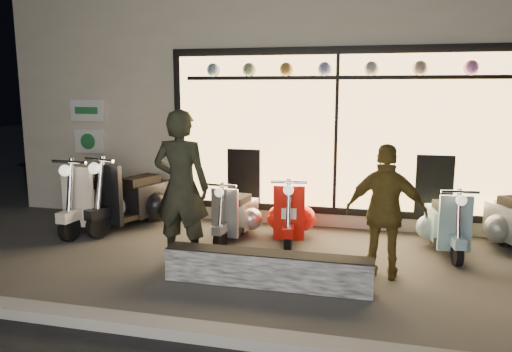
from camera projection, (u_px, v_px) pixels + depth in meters
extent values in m
plane|color=#383533|center=(257.00, 264.00, 6.43)|extent=(40.00, 40.00, 0.00)
cube|color=slate|center=(203.00, 333.00, 4.51)|extent=(40.00, 0.25, 0.12)
cube|color=beige|center=(312.00, 99.00, 10.86)|extent=(10.00, 6.00, 4.00)
cube|color=black|center=(336.00, 133.00, 7.86)|extent=(5.45, 0.06, 2.65)
cube|color=#FFBF6B|center=(336.00, 133.00, 7.82)|extent=(5.20, 0.04, 2.40)
cube|color=black|center=(338.00, 78.00, 7.63)|extent=(4.90, 0.06, 0.06)
cube|color=white|center=(87.00, 110.00, 8.84)|extent=(0.65, 0.04, 0.38)
cube|color=white|center=(89.00, 141.00, 8.94)|extent=(0.55, 0.04, 0.42)
cube|color=black|center=(267.00, 269.00, 5.71)|extent=(2.39, 0.28, 0.40)
cylinder|color=black|center=(220.00, 239.00, 7.01)|extent=(0.12, 0.30, 0.29)
cylinder|color=black|center=(243.00, 224.00, 7.81)|extent=(0.14, 0.30, 0.29)
cube|color=#A6A6AB|center=(225.00, 213.00, 7.12)|extent=(0.40, 0.10, 0.71)
cube|color=#A6A6AB|center=(241.00, 214.00, 7.70)|extent=(0.43, 0.64, 0.40)
cube|color=black|center=(239.00, 200.00, 7.57)|extent=(0.29, 0.51, 0.10)
sphere|color=#FFF2CC|center=(219.00, 192.00, 6.88)|extent=(0.14, 0.14, 0.13)
cylinder|color=black|center=(288.00, 243.00, 6.81)|extent=(0.13, 0.33, 0.32)
cylinder|color=black|center=(291.00, 224.00, 7.73)|extent=(0.15, 0.33, 0.32)
cube|color=red|center=(289.00, 213.00, 6.94)|extent=(0.44, 0.12, 0.77)
cube|color=red|center=(291.00, 213.00, 7.61)|extent=(0.48, 0.71, 0.43)
cube|color=black|center=(291.00, 198.00, 7.47)|extent=(0.33, 0.56, 0.11)
sphere|color=#FFF2CC|center=(288.00, 190.00, 6.67)|extent=(0.16, 0.16, 0.14)
cylinder|color=black|center=(98.00, 226.00, 7.52)|extent=(0.23, 0.40, 0.39)
cylinder|color=black|center=(152.00, 211.00, 8.46)|extent=(0.25, 0.41, 0.39)
cube|color=black|center=(109.00, 194.00, 7.64)|extent=(0.52, 0.24, 0.93)
cube|color=black|center=(146.00, 198.00, 8.32)|extent=(0.70, 0.90, 0.52)
cube|color=black|center=(141.00, 180.00, 8.17)|extent=(0.50, 0.70, 0.14)
sphere|color=#FFF2CC|center=(94.00, 168.00, 7.35)|extent=(0.22, 0.22, 0.17)
cylinder|color=black|center=(69.00, 229.00, 7.38)|extent=(0.14, 0.39, 0.38)
cylinder|color=black|center=(114.00, 211.00, 8.43)|extent=(0.16, 0.39, 0.38)
cube|color=#F2E4C6|center=(78.00, 197.00, 7.53)|extent=(0.52, 0.12, 0.92)
cube|color=#F2E4C6|center=(109.00, 199.00, 8.28)|extent=(0.53, 0.82, 0.52)
cube|color=black|center=(104.00, 182.00, 8.12)|extent=(0.36, 0.65, 0.13)
sphere|color=#FFF2CC|center=(65.00, 171.00, 7.22)|extent=(0.18, 0.18, 0.17)
cylinder|color=black|center=(457.00, 254.00, 6.36)|extent=(0.13, 0.32, 0.31)
cylinder|color=black|center=(440.00, 234.00, 7.25)|extent=(0.15, 0.32, 0.31)
cube|color=#8AB7C4|center=(455.00, 223.00, 6.49)|extent=(0.42, 0.12, 0.74)
cube|color=#8AB7C4|center=(442.00, 223.00, 7.13)|extent=(0.46, 0.68, 0.42)
cube|color=black|center=(445.00, 207.00, 7.00)|extent=(0.32, 0.54, 0.11)
sphere|color=#FFF2CC|center=(461.00, 200.00, 6.23)|extent=(0.15, 0.15, 0.14)
cylinder|color=black|center=(506.00, 235.00, 7.13)|extent=(0.26, 0.37, 0.35)
imported|color=black|center=(181.00, 187.00, 6.37)|extent=(0.74, 0.49, 1.99)
imported|color=brown|center=(386.00, 212.00, 5.86)|extent=(0.98, 0.47, 1.61)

